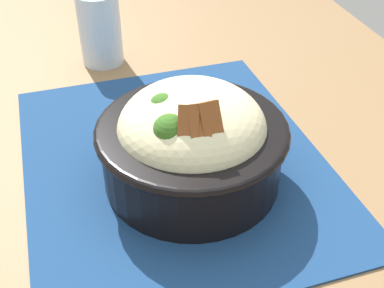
{
  "coord_description": "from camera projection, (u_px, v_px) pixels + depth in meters",
  "views": [
    {
      "loc": [
        -0.46,
        0.07,
        1.09
      ],
      "look_at": [
        -0.05,
        -0.04,
        0.76
      ],
      "focal_mm": 46.07,
      "sensor_mm": 36.0,
      "label": 1
    }
  ],
  "objects": [
    {
      "name": "table",
      "position": [
        154.0,
        196.0,
        0.63
      ],
      "size": [
        1.39,
        0.92,
        0.71
      ],
      "color": "olive",
      "rests_on": "ground_plane"
    },
    {
      "name": "placemat",
      "position": [
        174.0,
        161.0,
        0.59
      ],
      "size": [
        0.44,
        0.37,
        0.0
      ],
      "primitive_type": "cube",
      "rotation": [
        0.0,
        0.0,
        0.05
      ],
      "color": "navy",
      "rests_on": "table"
    },
    {
      "name": "bowl",
      "position": [
        191.0,
        141.0,
        0.53
      ],
      "size": [
        0.21,
        0.21,
        0.13
      ],
      "color": "black",
      "rests_on": "placemat"
    },
    {
      "name": "fork",
      "position": [
        167.0,
        127.0,
        0.64
      ],
      "size": [
        0.04,
        0.13,
        0.0
      ],
      "color": "silver",
      "rests_on": "placemat"
    },
    {
      "name": "drinking_glass",
      "position": [
        100.0,
        33.0,
        0.77
      ],
      "size": [
        0.07,
        0.07,
        0.11
      ],
      "color": "silver",
      "rests_on": "table"
    }
  ]
}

